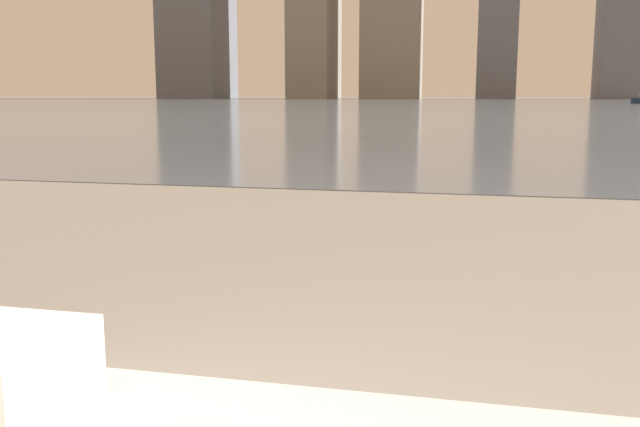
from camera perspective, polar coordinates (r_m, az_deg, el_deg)
harbor_water at (r=61.84m, az=12.63°, el=8.53°), size 180.00×110.00×0.01m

